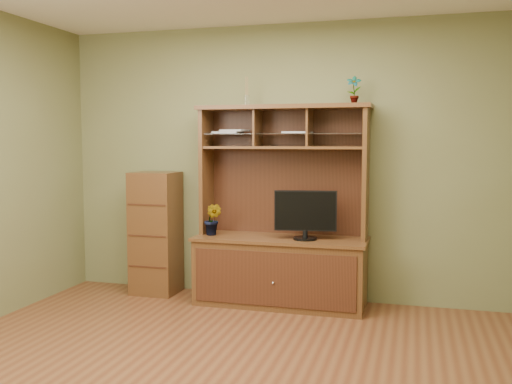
% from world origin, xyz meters
% --- Properties ---
extents(room, '(4.54, 4.04, 2.74)m').
position_xyz_m(room, '(0.00, 0.00, 1.35)').
color(room, '#5B2E1A').
rests_on(room, ground).
extents(media_hutch, '(1.66, 0.61, 1.90)m').
position_xyz_m(media_hutch, '(0.06, 1.73, 0.52)').
color(media_hutch, '#4D2C16').
rests_on(media_hutch, room).
extents(monitor, '(0.58, 0.22, 0.46)m').
position_xyz_m(monitor, '(0.31, 1.65, 0.89)').
color(monitor, black).
rests_on(monitor, media_hutch).
extents(orchid_plant, '(0.18, 0.15, 0.31)m').
position_xyz_m(orchid_plant, '(-0.60, 1.65, 0.80)').
color(orchid_plant, '#2C511B').
rests_on(orchid_plant, media_hutch).
extents(top_plant, '(0.14, 0.09, 0.26)m').
position_xyz_m(top_plant, '(0.72, 1.80, 2.03)').
color(top_plant, '#306222').
rests_on(top_plant, media_hutch).
extents(reed_diffuser, '(0.06, 0.06, 0.28)m').
position_xyz_m(reed_diffuser, '(-0.31, 1.80, 2.01)').
color(reed_diffuser, silver).
rests_on(reed_diffuser, media_hutch).
extents(magazines, '(0.97, 0.23, 0.04)m').
position_xyz_m(magazines, '(-0.25, 1.80, 1.65)').
color(magazines, '#B4B4B9').
rests_on(magazines, media_hutch).
extents(side_cabinet, '(0.45, 0.41, 1.25)m').
position_xyz_m(side_cabinet, '(-1.27, 1.78, 0.62)').
color(side_cabinet, '#4D2C16').
rests_on(side_cabinet, room).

